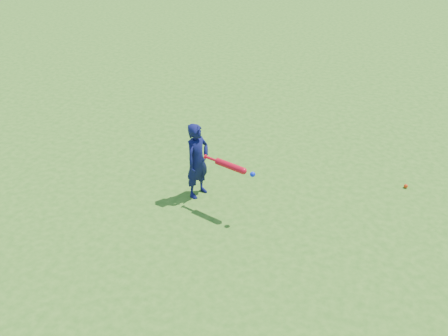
# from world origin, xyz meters

# --- Properties ---
(ground) EXTENTS (80.00, 80.00, 0.00)m
(ground) POSITION_xyz_m (0.00, 0.00, 0.00)
(ground) COLOR #336B19
(ground) RESTS_ON ground
(child) EXTENTS (0.43, 0.52, 1.23)m
(child) POSITION_xyz_m (-0.69, -0.28, 0.62)
(child) COLOR #0E1144
(child) RESTS_ON ground
(ground_ball_red) EXTENTS (0.07, 0.07, 0.07)m
(ground_ball_red) POSITION_xyz_m (2.42, 1.00, 0.03)
(ground_ball_red) COLOR red
(ground_ball_red) RESTS_ON ground
(bat_swing) EXTENTS (0.86, 0.31, 0.10)m
(bat_swing) POSITION_xyz_m (-0.05, -0.53, 0.79)
(bat_swing) COLOR red
(bat_swing) RESTS_ON ground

